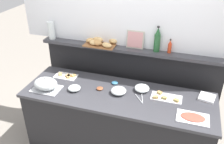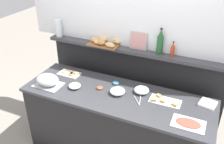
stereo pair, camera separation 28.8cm
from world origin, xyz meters
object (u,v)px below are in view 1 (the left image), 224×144
cold_cuts_platter (193,118)px  serving_tongs (141,99)px  condiment_bowl_teal (115,83)px  glass_bowl_large (118,91)px  sandwich_platter_rear (166,97)px  framed_picture (135,40)px  condiment_bowl_red (100,88)px  bread_basket (102,42)px  water_carafe (51,30)px  glass_bowl_medium (74,88)px  sandwich_platter_front (67,76)px  hot_sauce_bottle (170,47)px  glass_bowl_small (142,88)px  napkin_stack (207,97)px  wine_bottle_green (157,40)px  serving_cloche (46,84)px

cold_cuts_platter → serving_tongs: 0.60m
condiment_bowl_teal → glass_bowl_large: bearing=-61.2°
sandwich_platter_rear → framed_picture: size_ratio=1.55×
condiment_bowl_red → bread_basket: (-0.13, 0.45, 0.40)m
bread_basket → water_carafe: bearing=-179.7°
glass_bowl_medium → condiment_bowl_red: size_ratio=1.85×
sandwich_platter_front → sandwich_platter_rear: bearing=-4.1°
serving_tongs → hot_sauce_bottle: 0.72m
glass_bowl_medium → hot_sauce_bottle: hot_sauce_bottle is taller
glass_bowl_medium → glass_bowl_small: 0.80m
condiment_bowl_red → cold_cuts_platter: bearing=-11.2°
sandwich_platter_front → framed_picture: (0.82, 0.33, 0.48)m
glass_bowl_small → glass_bowl_medium: bearing=-163.0°
water_carafe → hot_sauce_bottle: bearing=0.9°
glass_bowl_small → condiment_bowl_teal: (-0.35, 0.05, -0.02)m
sandwich_platter_rear → condiment_bowl_red: 0.78m
glass_bowl_large → serving_tongs: glass_bowl_large is taller
condiment_bowl_teal → framed_picture: bearing=61.4°
water_carafe → glass_bowl_small: bearing=-13.5°
water_carafe → glass_bowl_large: bearing=-22.9°
glass_bowl_large → glass_bowl_medium: 0.53m
sandwich_platter_front → framed_picture: size_ratio=1.31×
condiment_bowl_red → condiment_bowl_teal: (0.13, 0.18, 0.00)m
cold_cuts_platter → napkin_stack: (0.14, 0.41, 0.00)m
glass_bowl_large → wine_bottle_green: (0.34, 0.48, 0.49)m
glass_bowl_large → wine_bottle_green: bearing=55.2°
glass_bowl_medium → water_carafe: water_carafe is taller
serving_cloche → bread_basket: 0.88m
sandwich_platter_front → serving_tongs: 1.05m
cold_cuts_platter → napkin_stack: napkin_stack is taller
sandwich_platter_rear → glass_bowl_medium: (-1.06, -0.17, 0.02)m
cold_cuts_platter → framed_picture: 1.16m
framed_picture → serving_cloche: bearing=-143.3°
glass_bowl_small → glass_bowl_large: bearing=-150.9°
glass_bowl_large → wine_bottle_green: size_ratio=0.57×
glass_bowl_large → condiment_bowl_teal: size_ratio=2.21×
hot_sauce_bottle → framed_picture: (-0.43, 0.01, 0.03)m
condiment_bowl_teal → glass_bowl_medium: bearing=-145.4°
hot_sauce_bottle → water_carafe: water_carafe is taller
bread_basket → framed_picture: framed_picture is taller
framed_picture → hot_sauce_bottle: bearing=-1.9°
sandwich_platter_front → napkin_stack: bearing=1.5°
condiment_bowl_teal → napkin_stack: 1.09m
cold_cuts_platter → serving_cloche: bearing=179.3°
napkin_stack → hot_sauce_bottle: size_ratio=0.97×
sandwich_platter_rear → wine_bottle_green: 0.69m
bread_basket → glass_bowl_small: bearing=-27.7°
sandwich_platter_front → glass_bowl_medium: 0.35m
wine_bottle_green → hot_sauce_bottle: size_ratio=1.80×
glass_bowl_large → water_carafe: size_ratio=0.76×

